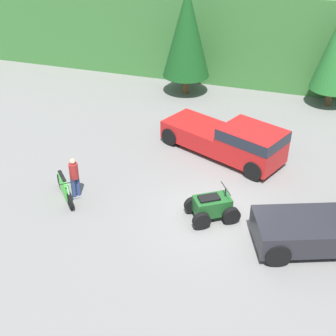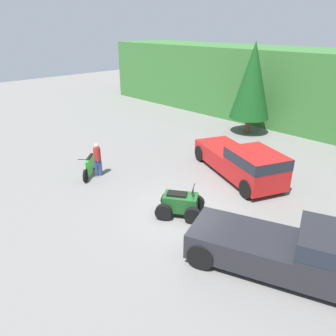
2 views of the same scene
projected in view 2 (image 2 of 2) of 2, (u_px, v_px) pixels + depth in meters
ground_plane at (186, 214)px, 13.45m from camera, size 80.00×80.00×0.00m
tree_left at (252, 81)px, 22.11m from camera, size 2.73×2.73×6.21m
pickup_truck_red at (243, 161)px, 16.17m from camera, size 6.17×4.14×1.78m
pickup_truck_second at (306, 252)px, 9.74m from camera, size 6.25×3.98×1.78m
dirt_bike at (90, 166)px, 16.75m from camera, size 1.58×1.69×1.19m
quad_atv at (180, 204)px, 13.23m from camera, size 2.22×2.05×1.28m
rider_person at (97, 158)px, 16.55m from camera, size 0.50×0.50×1.74m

